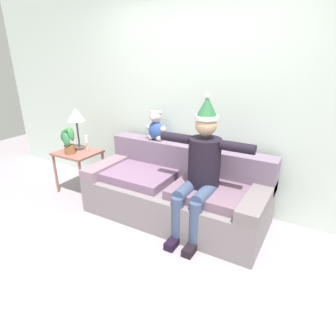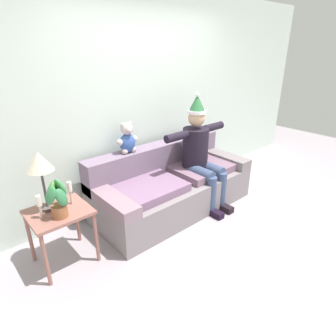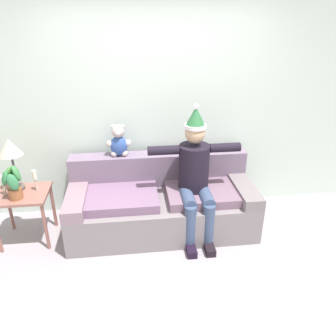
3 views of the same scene
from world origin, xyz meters
name	(u,v)px [view 3 (image 3 of 3)]	position (x,y,z in m)	size (l,w,h in m)	color
ground_plane	(172,286)	(0.00, 0.00, 0.00)	(10.00, 10.00, 0.00)	#9B9199
back_wall	(156,105)	(0.00, 1.55, 1.35)	(7.00, 0.10, 2.70)	silver
couch	(161,202)	(0.00, 1.01, 0.32)	(2.12, 0.92, 0.82)	gray
person_seated	(195,173)	(0.36, 0.85, 0.75)	(1.02, 0.77, 1.50)	black
teddy_bear	(119,142)	(-0.46, 1.30, 0.99)	(0.29, 0.17, 0.38)	#33539E
side_table	(23,200)	(-1.52, 0.93, 0.50)	(0.55, 0.50, 0.59)	#915B51
table_lamp	(10,150)	(-1.57, 1.03, 1.05)	(0.24, 0.24, 0.58)	#514744
potted_plant	(13,182)	(-1.54, 0.82, 0.79)	(0.24, 0.20, 0.38)	#995C37
candle_tall	(3,183)	(-1.67, 0.91, 0.73)	(0.04, 0.04, 0.23)	beige
candle_short	(35,178)	(-1.36, 0.97, 0.74)	(0.04, 0.04, 0.24)	beige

